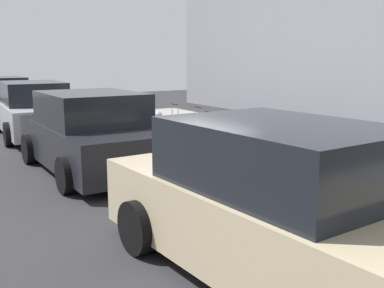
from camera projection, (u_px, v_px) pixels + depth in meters
The scene contains 19 objects.
ground_plane at pixel (179, 167), 9.57m from camera, with size 40.00×40.00×0.00m, color #28282B.
sidewalk_curb at pixel (270, 151), 10.85m from camera, with size 18.00×5.00×0.14m, color gray.
suitcase_navy_1 at pixel (349, 176), 6.82m from camera, with size 0.47×0.25×1.08m.
suitcase_black_2 at pixel (323, 172), 7.32m from camera, with size 0.45×0.19×0.85m.
suitcase_teal_3 at pixel (296, 168), 7.77m from camera, with size 0.44×0.22×0.83m.
suitcase_olive_4 at pixel (277, 156), 8.23m from camera, with size 0.45×0.24×1.08m.
suitcase_red_5 at pixel (256, 156), 8.71m from camera, with size 0.48×0.26×0.83m.
suitcase_silver_6 at pixel (240, 151), 9.14m from camera, with size 0.35×0.21×0.80m.
suitcase_maroon_7 at pixel (223, 147), 9.56m from camera, with size 0.50×0.30×0.61m.
suitcase_navy_8 at pixel (210, 140), 10.01m from camera, with size 0.39×0.26×0.98m.
suitcase_black_9 at pixel (198, 136), 10.43m from camera, with size 0.40×0.21×1.03m.
suitcase_teal_10 at pixel (186, 133), 10.87m from camera, with size 0.46×0.24×0.76m.
suitcase_olive_11 at pixel (175, 130), 11.32m from camera, with size 0.39×0.21×1.01m.
fire_hydrant at pixel (158, 125), 11.98m from camera, with size 0.39×0.21×0.74m.
bollard_post at pixel (141, 120), 12.53m from camera, with size 0.12×0.12×0.85m, color #333338.
parked_car_beige_0 at pixel (279, 208), 4.61m from camera, with size 4.48×2.15×1.64m.
parked_car_charcoal_1 at pixel (92, 134), 9.17m from camera, with size 4.26×2.13×1.59m.
parked_car_silver_2 at pixel (34, 111), 13.26m from camera, with size 4.50×2.16×1.58m.
parked_car_navy_3 at pixel (1, 98), 17.72m from camera, with size 4.46×2.06×1.53m.
Camera 1 is at (-8.04, 4.70, 2.26)m, focal length 42.70 mm.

